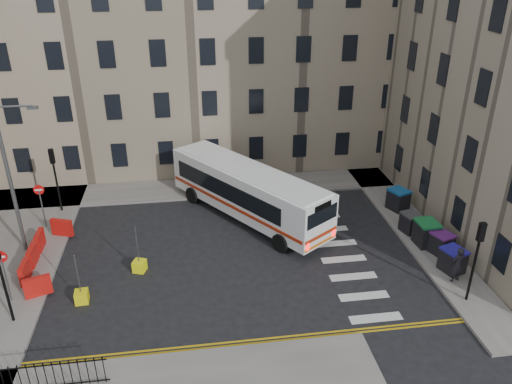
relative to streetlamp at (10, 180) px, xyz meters
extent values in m
plane|color=black|center=(13.00, -2.00, -4.34)|extent=(120.00, 120.00, 0.00)
cube|color=slate|center=(7.00, 6.60, -4.26)|extent=(36.00, 3.20, 0.15)
cube|color=slate|center=(22.00, 2.00, -4.26)|extent=(2.40, 26.00, 0.15)
cube|color=slate|center=(-1.00, -1.00, -4.26)|extent=(6.00, 22.00, 0.15)
cube|color=gray|center=(6.00, 13.50, 3.66)|extent=(38.00, 10.50, 16.00)
cylinder|color=black|center=(21.60, -7.50, -2.59)|extent=(0.12, 0.12, 3.20)
cube|color=black|center=(21.60, -7.50, -0.54)|extent=(0.28, 0.22, 0.90)
cylinder|color=black|center=(1.00, 4.50, -2.59)|extent=(0.12, 0.12, 3.20)
cube|color=black|center=(1.00, 4.50, -0.54)|extent=(0.28, 0.22, 0.90)
cylinder|color=black|center=(1.00, -6.00, -2.59)|extent=(0.12, 0.12, 3.20)
cylinder|color=#595B5E|center=(0.00, 0.00, -0.19)|extent=(0.20, 0.20, 8.00)
cylinder|color=#595B5E|center=(0.50, 2.50, -2.99)|extent=(0.08, 0.08, 2.40)
cube|color=red|center=(0.50, 2.50, -1.49)|extent=(0.60, 0.04, 0.60)
cylinder|color=#595B5E|center=(0.50, -4.50, -2.99)|extent=(0.08, 0.08, 2.40)
cube|color=red|center=(0.80, -3.00, -3.69)|extent=(0.25, 1.25, 1.00)
cube|color=red|center=(0.80, -1.50, -3.69)|extent=(0.25, 1.25, 1.00)
cube|color=red|center=(0.80, 0.00, -3.69)|extent=(0.25, 1.25, 1.00)
cube|color=red|center=(1.70, 1.30, -3.69)|extent=(1.26, 0.66, 1.00)
cube|color=red|center=(1.70, -4.30, -3.69)|extent=(1.26, 0.66, 1.00)
cube|color=white|center=(12.52, 2.21, -2.48)|extent=(8.81, 11.10, 2.65)
cube|color=black|center=(11.12, 1.88, -2.27)|extent=(5.36, 7.71, 1.06)
cube|color=black|center=(13.32, 3.40, -2.27)|extent=(5.36, 7.71, 1.06)
cube|color=black|center=(9.20, 7.01, -2.22)|extent=(1.95, 1.38, 1.17)
cube|color=black|center=(15.84, -2.60, -1.95)|extent=(1.95, 1.38, 0.85)
cube|color=#A2270D|center=(11.42, 1.44, -3.12)|extent=(6.54, 9.44, 0.19)
cube|color=#A2270D|center=(13.62, 2.97, -3.12)|extent=(6.54, 9.44, 0.19)
cube|color=#FF0C0C|center=(14.98, -3.21, -3.38)|extent=(0.22, 0.17, 0.42)
cube|color=#FF0C0C|center=(16.72, -2.00, -3.38)|extent=(0.22, 0.17, 0.42)
cylinder|color=black|center=(9.20, 4.68, -3.81)|extent=(0.85, 1.04, 1.06)
cylinder|color=black|center=(11.38, 6.19, -3.81)|extent=(0.85, 1.04, 1.06)
cylinder|color=black|center=(13.78, -1.95, -3.81)|extent=(0.85, 1.04, 1.06)
cylinder|color=black|center=(15.96, -0.44, -3.81)|extent=(0.85, 1.04, 1.06)
cube|color=black|center=(22.03, -5.20, -3.62)|extent=(1.23, 1.33, 1.14)
cube|color=#211A92|center=(22.03, -5.20, -2.99)|extent=(1.30, 1.39, 0.12)
cube|color=black|center=(22.24, -3.58, -3.64)|extent=(1.21, 1.29, 1.09)
cube|color=#581C6B|center=(22.24, -3.58, -3.04)|extent=(1.27, 1.36, 0.11)
cube|color=black|center=(21.82, -2.59, -3.55)|extent=(1.11, 1.27, 1.27)
cube|color=#187036|center=(21.82, -2.59, -2.85)|extent=(1.17, 1.33, 0.13)
cube|color=black|center=(21.56, -1.16, -3.66)|extent=(1.09, 1.19, 1.05)
cube|color=#38373A|center=(21.56, -1.16, -3.08)|extent=(1.15, 1.25, 0.11)
cube|color=black|center=(21.97, 1.64, -3.59)|extent=(1.36, 1.44, 1.20)
cube|color=#16508B|center=(21.97, 1.64, -2.92)|extent=(1.42, 1.51, 0.13)
imported|color=black|center=(21.76, -6.04, -3.25)|extent=(0.79, 0.63, 1.88)
cube|color=#F7FE0E|center=(6.27, -2.73, -4.04)|extent=(0.77, 0.77, 0.60)
cube|color=yellow|center=(3.76, -4.93, -4.04)|extent=(0.64, 0.64, 0.60)
camera|label=1|loc=(9.14, -24.73, 10.54)|focal=35.00mm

